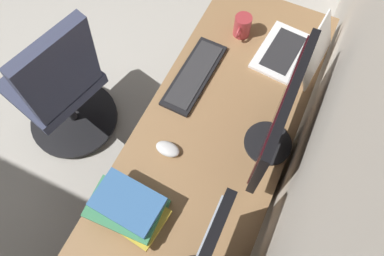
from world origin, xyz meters
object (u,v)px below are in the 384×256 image
object	(u,v)px
keyboard_main	(194,75)
mouse_main	(168,149)
drawer_pedestal	(219,157)
book_stack_near	(129,208)
monitor_primary	(280,116)
coffee_mug	(242,26)
office_chair	(61,91)
laptop_leftmost	(296,51)

from	to	relation	value
keyboard_main	mouse_main	xyz separation A→B (m)	(0.38, 0.06, 0.01)
drawer_pedestal	book_stack_near	distance (m)	0.68
monitor_primary	coffee_mug	world-z (taller)	monitor_primary
drawer_pedestal	office_chair	distance (m)	0.93
drawer_pedestal	monitor_primary	bearing A→B (deg)	88.50
keyboard_main	book_stack_near	world-z (taller)	book_stack_near
office_chair	keyboard_main	bearing A→B (deg)	108.11
drawer_pedestal	mouse_main	size ratio (longest dim) A/B	6.68
laptop_leftmost	office_chair	world-z (taller)	office_chair
monitor_primary	mouse_main	bearing A→B (deg)	-60.28
book_stack_near	coffee_mug	xyz separation A→B (m)	(-0.99, 0.06, 0.01)
drawer_pedestal	monitor_primary	size ratio (longest dim) A/B	1.31
drawer_pedestal	laptop_leftmost	world-z (taller)	laptop_leftmost
drawer_pedestal	office_chair	size ratio (longest dim) A/B	0.72
laptop_leftmost	office_chair	size ratio (longest dim) A/B	0.35
laptop_leftmost	keyboard_main	bearing A→B (deg)	-52.18
drawer_pedestal	mouse_main	world-z (taller)	mouse_main
monitor_primary	book_stack_near	bearing A→B (deg)	-37.53
keyboard_main	coffee_mug	xyz separation A→B (m)	(-0.33, 0.10, 0.04)
book_stack_near	laptop_leftmost	bearing A→B (deg)	160.67
mouse_main	coffee_mug	world-z (taller)	coffee_mug
monitor_primary	coffee_mug	size ratio (longest dim) A/B	4.35
drawer_pedestal	book_stack_near	bearing A→B (deg)	-20.31
drawer_pedestal	coffee_mug	bearing A→B (deg)	-165.85
monitor_primary	office_chair	size ratio (longest dim) A/B	0.55
keyboard_main	mouse_main	distance (m)	0.39
book_stack_near	keyboard_main	bearing A→B (deg)	-176.32
book_stack_near	coffee_mug	distance (m)	1.00
monitor_primary	coffee_mug	distance (m)	0.63
laptop_leftmost	coffee_mug	world-z (taller)	laptop_leftmost
laptop_leftmost	office_chair	xyz separation A→B (m)	(0.52, -1.08, -0.32)
drawer_pedestal	keyboard_main	distance (m)	0.49
mouse_main	office_chair	xyz separation A→B (m)	(-0.16, -0.75, -0.29)
coffee_mug	office_chair	world-z (taller)	office_chair
coffee_mug	office_chair	size ratio (longest dim) A/B	0.13
drawer_pedestal	book_stack_near	xyz separation A→B (m)	(0.50, -0.18, 0.43)
drawer_pedestal	coffee_mug	distance (m)	0.67
office_chair	drawer_pedestal	bearing A→B (deg)	93.43
monitor_primary	book_stack_near	size ratio (longest dim) A/B	1.78
monitor_primary	coffee_mug	bearing A→B (deg)	-147.56
keyboard_main	coffee_mug	distance (m)	0.34
drawer_pedestal	coffee_mug	size ratio (longest dim) A/B	5.68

